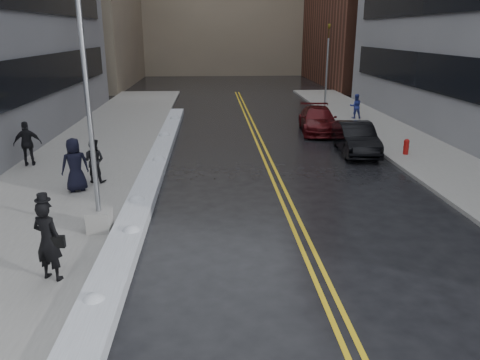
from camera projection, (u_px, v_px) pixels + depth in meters
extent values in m
plane|color=black|center=(216.00, 264.00, 11.86)|extent=(160.00, 160.00, 0.00)
cube|color=gray|center=(85.00, 161.00, 21.00)|extent=(5.50, 50.00, 0.15)
cube|color=gray|center=(426.00, 155.00, 21.93)|extent=(4.00, 50.00, 0.15)
cube|color=gold|center=(264.00, 159.00, 21.50)|extent=(0.12, 50.00, 0.01)
cube|color=gold|center=(270.00, 159.00, 21.52)|extent=(0.12, 50.00, 0.01)
cube|color=silver|center=(154.00, 170.00, 19.27)|extent=(0.90, 30.00, 0.34)
cube|color=gray|center=(100.00, 220.00, 13.43)|extent=(0.65, 0.65, 0.60)
cylinder|color=gray|center=(86.00, 87.00, 12.27)|extent=(0.14, 0.14, 7.00)
cylinder|color=maroon|center=(406.00, 148.00, 21.76)|extent=(0.24, 0.24, 0.60)
sphere|color=maroon|center=(407.00, 142.00, 21.67)|extent=(0.26, 0.26, 0.26)
cylinder|color=maroon|center=(406.00, 147.00, 21.74)|extent=(0.25, 0.10, 0.10)
cylinder|color=gray|center=(327.00, 74.00, 34.37)|extent=(0.14, 0.14, 5.00)
imported|color=#594C0C|center=(329.00, 31.00, 33.46)|extent=(0.16, 0.20, 1.00)
imported|color=black|center=(48.00, 240.00, 10.59)|extent=(0.82, 0.69, 1.93)
imported|color=black|center=(94.00, 161.00, 17.60)|extent=(0.93, 0.79, 1.67)
imported|color=black|center=(75.00, 165.00, 16.57)|extent=(1.11, 0.95, 1.93)
imported|color=black|center=(28.00, 144.00, 19.76)|extent=(1.20, 0.75, 1.90)
imported|color=navy|center=(356.00, 106.00, 30.62)|extent=(0.80, 0.64, 1.59)
imported|color=black|center=(356.00, 138.00, 22.44)|extent=(1.85, 4.54, 1.46)
imported|color=#480B0E|center=(318.00, 120.00, 27.14)|extent=(2.50, 5.10, 1.43)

